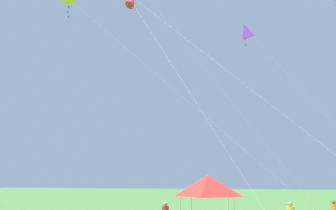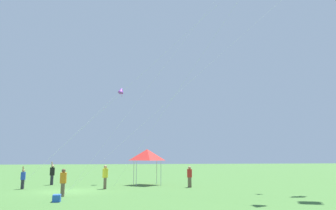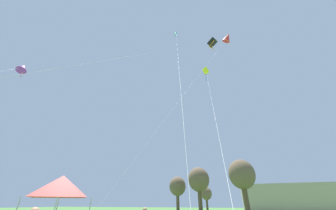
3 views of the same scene
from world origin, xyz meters
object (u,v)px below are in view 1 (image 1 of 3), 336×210
kite_red_diamond_3 (132,2)px  kite_yellow_delta_1 (71,2)px  festival_tent (208,186)px  kite_purple_diamond_0 (247,31)px

kite_red_diamond_3 → kite_yellow_delta_1: bearing=126.0°
festival_tent → kite_purple_diamond_0: 7.55m
festival_tent → kite_yellow_delta_1: 20.56m
kite_purple_diamond_0 → kite_red_diamond_3: size_ratio=0.51×
festival_tent → kite_red_diamond_3: (9.95, 8.26, 15.64)m
festival_tent → kite_red_diamond_3: size_ratio=0.17×
festival_tent → kite_purple_diamond_0: (-2.86, -2.36, 6.58)m
kite_yellow_delta_1 → kite_red_diamond_3: 5.27m
festival_tent → kite_yellow_delta_1: kite_yellow_delta_1 is taller
kite_purple_diamond_0 → kite_red_diamond_3: kite_red_diamond_3 is taller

